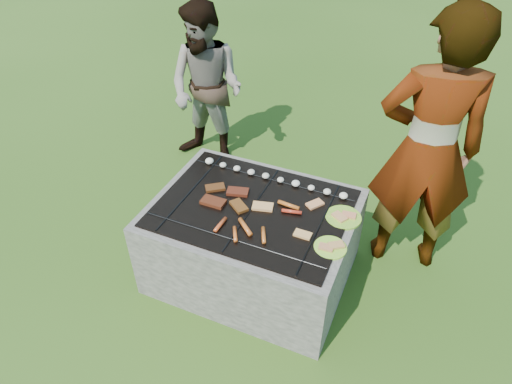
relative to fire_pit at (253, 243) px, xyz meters
The scene contains 10 objects.
lawn 0.28m from the fire_pit, ahead, with size 60.00×60.00×0.00m, color #264B12.
fire_pit is the anchor object (origin of this frame).
mushrooms 0.48m from the fire_pit, 89.11° to the left, with size 1.06×0.06×0.04m.
pork_slabs 0.40m from the fire_pit, behind, with size 0.38×0.26×0.02m.
sausages 0.38m from the fire_pit, 53.34° to the right, with size 0.44×0.46×0.03m.
bread_on_grate 0.40m from the fire_pit, ahead, with size 0.45×0.39×0.02m.
plate_far 0.66m from the fire_pit, 14.11° to the left, with size 0.29×0.29×0.03m.
plate_near 0.67m from the fire_pit, 14.72° to the right, with size 0.23×0.23×0.03m.
cook 1.29m from the fire_pit, 32.55° to the left, with size 0.68×0.45×1.86m, color gray.
bystander 1.58m from the fire_pit, 129.40° to the left, with size 0.72×0.56×1.47m, color gray.
Camera 1 is at (0.92, -2.05, 2.52)m, focal length 32.00 mm.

